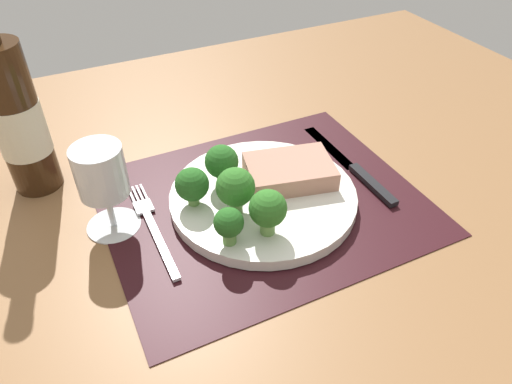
% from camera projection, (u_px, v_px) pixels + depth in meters
% --- Properties ---
extents(ground_plane, '(1.40, 1.10, 0.03)m').
position_uv_depth(ground_plane, '(263.00, 211.00, 0.68)').
color(ground_plane, brown).
extents(placemat, '(0.43, 0.35, 0.00)m').
position_uv_depth(placemat, '(263.00, 202.00, 0.67)').
color(placemat, black).
rests_on(placemat, ground_plane).
extents(plate, '(0.26, 0.26, 0.02)m').
position_uv_depth(plate, '(263.00, 197.00, 0.66)').
color(plate, silver).
rests_on(plate, placemat).
extents(steak, '(0.13, 0.11, 0.03)m').
position_uv_depth(steak, '(289.00, 171.00, 0.67)').
color(steak, tan).
rests_on(steak, plate).
extents(broccoli_back_left, '(0.05, 0.05, 0.06)m').
position_uv_depth(broccoli_back_left, '(222.00, 162.00, 0.65)').
color(broccoli_back_left, '#6B994C').
rests_on(broccoli_back_left, plate).
extents(broccoli_center, '(0.05, 0.05, 0.06)m').
position_uv_depth(broccoli_center, '(268.00, 209.00, 0.57)').
color(broccoli_center, '#6B994C').
rests_on(broccoli_center, plate).
extents(broccoli_near_steak, '(0.04, 0.04, 0.05)m').
position_uv_depth(broccoli_near_steak, '(192.00, 185.00, 0.62)').
color(broccoli_near_steak, '#6B994C').
rests_on(broccoli_near_steak, plate).
extents(broccoli_front_edge, '(0.04, 0.04, 0.05)m').
position_uv_depth(broccoli_front_edge, '(229.00, 224.00, 0.56)').
color(broccoli_front_edge, '#5B8942').
rests_on(broccoli_front_edge, plate).
extents(broccoli_near_fork, '(0.05, 0.05, 0.07)m').
position_uv_depth(broccoli_near_fork, '(235.00, 188.00, 0.60)').
color(broccoli_near_fork, '#5B8942').
rests_on(broccoli_near_fork, plate).
extents(fork, '(0.02, 0.19, 0.01)m').
position_uv_depth(fork, '(153.00, 227.00, 0.62)').
color(fork, silver).
rests_on(fork, placemat).
extents(knife, '(0.02, 0.23, 0.01)m').
position_uv_depth(knife, '(355.00, 168.00, 0.72)').
color(knife, black).
rests_on(knife, placemat).
extents(wine_bottle, '(0.07, 0.07, 0.30)m').
position_uv_depth(wine_bottle, '(17.00, 118.00, 0.63)').
color(wine_bottle, '#331E0F').
rests_on(wine_bottle, ground_plane).
extents(wine_glass, '(0.07, 0.07, 0.12)m').
position_uv_depth(wine_glass, '(102.00, 177.00, 0.58)').
color(wine_glass, silver).
rests_on(wine_glass, ground_plane).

